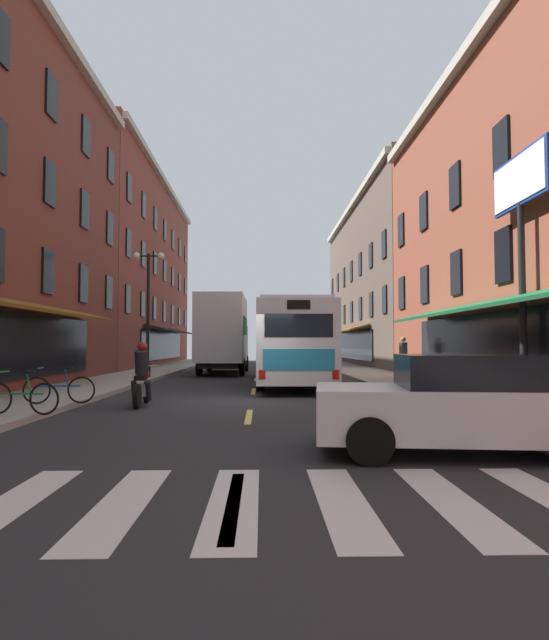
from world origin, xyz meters
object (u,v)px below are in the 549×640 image
(bicycle_near, at_px, (21,397))
(bicycle_mid, at_px, (59,389))
(transit_bus, at_px, (290,343))
(box_truck, at_px, (224,335))
(sedan_near, at_px, (229,357))
(sedan_mid, at_px, (478,403))
(motorcycle_rider, at_px, (142,378))
(pedestrian_mid, at_px, (403,356))
(billboard_sign, at_px, (521,212))
(street_lamp_twin, at_px, (148,308))

(bicycle_near, bearing_deg, bicycle_mid, 89.47)
(transit_bus, relative_size, box_truck, 1.50)
(sedan_near, bearing_deg, box_truck, -88.42)
(bicycle_mid, bearing_deg, sedan_near, 83.87)
(sedan_mid, bearing_deg, bicycle_near, 156.37)
(motorcycle_rider, bearing_deg, transit_bus, 62.37)
(box_truck, distance_m, motorcycle_rider, 15.66)
(pedestrian_mid, bearing_deg, transit_bus, -60.41)
(sedan_near, distance_m, bicycle_near, 26.83)
(sedan_near, height_order, bicycle_near, sedan_near)
(billboard_sign, distance_m, sedan_near, 26.27)
(pedestrian_mid, bearing_deg, box_truck, -110.73)
(billboard_sign, xyz_separation_m, transit_bus, (-5.59, 8.56, -3.39))
(pedestrian_mid, bearing_deg, bicycle_near, -27.06)
(transit_bus, height_order, pedestrian_mid, transit_bus)
(sedan_near, xyz_separation_m, motorcycle_rider, (-0.79, -23.91, 0.01))
(sedan_near, relative_size, motorcycle_rider, 2.20)
(bicycle_near, distance_m, street_lamp_twin, 13.13)
(billboard_sign, bearing_deg, sedan_mid, -121.20)
(sedan_mid, bearing_deg, sedan_near, 100.24)
(transit_bus, relative_size, street_lamp_twin, 2.23)
(bicycle_mid, relative_size, street_lamp_twin, 0.30)
(sedan_near, bearing_deg, pedestrian_mid, -59.30)
(sedan_near, height_order, pedestrian_mid, pedestrian_mid)
(motorcycle_rider, relative_size, bicycle_near, 1.22)
(bicycle_mid, xyz_separation_m, pedestrian_mid, (11.21, 10.20, 0.57))
(box_truck, distance_m, sedan_near, 8.46)
(transit_bus, bearing_deg, sedan_near, 102.58)
(transit_bus, bearing_deg, bicycle_mid, -124.57)
(pedestrian_mid, xyz_separation_m, street_lamp_twin, (-11.34, 0.58, 2.16))
(transit_bus, distance_m, box_truck, 8.07)
(pedestrian_mid, distance_m, street_lamp_twin, 11.56)
(transit_bus, relative_size, sedan_near, 2.74)
(billboard_sign, distance_m, pedestrian_mid, 10.62)
(transit_bus, bearing_deg, motorcycle_rider, -117.63)
(transit_bus, distance_m, motorcycle_rider, 9.30)
(billboard_sign, distance_m, bicycle_near, 12.84)
(sedan_near, height_order, bicycle_mid, sedan_near)
(sedan_mid, height_order, motorcycle_rider, motorcycle_rider)
(motorcycle_rider, distance_m, bicycle_near, 3.37)
(billboard_sign, relative_size, pedestrian_mid, 3.57)
(street_lamp_twin, bearing_deg, sedan_mid, -63.32)
(sedan_mid, xyz_separation_m, street_lamp_twin, (-8.24, 16.40, 2.50))
(billboard_sign, relative_size, motorcycle_rider, 3.12)
(bicycle_near, bearing_deg, street_lamp_twin, 90.50)
(billboard_sign, relative_size, bicycle_mid, 3.78)
(box_truck, relative_size, motorcycle_rider, 4.01)
(transit_bus, xyz_separation_m, box_truck, (-3.27, 7.37, 0.47))
(box_truck, relative_size, sedan_mid, 1.75)
(sedan_near, bearing_deg, billboard_sign, -69.46)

